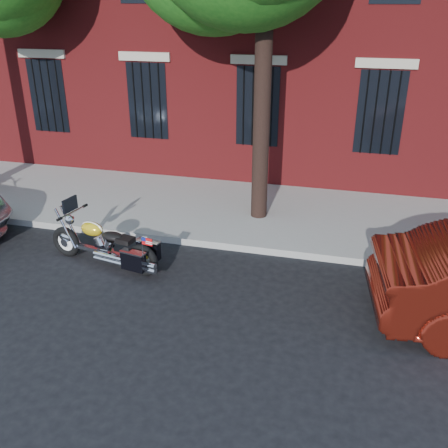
# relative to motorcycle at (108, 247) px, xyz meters

# --- Properties ---
(ground) EXTENTS (120.00, 120.00, 0.00)m
(ground) POSITION_rel_motorcycle_xyz_m (1.86, -0.06, -0.43)
(ground) COLOR black
(ground) RESTS_ON ground
(curb) EXTENTS (40.00, 0.16, 0.15)m
(curb) POSITION_rel_motorcycle_xyz_m (1.86, 1.32, -0.36)
(curb) COLOR gray
(curb) RESTS_ON ground
(sidewalk) EXTENTS (40.00, 3.60, 0.15)m
(sidewalk) POSITION_rel_motorcycle_xyz_m (1.86, 3.20, -0.36)
(sidewalk) COLOR gray
(sidewalk) RESTS_ON ground
(motorcycle) EXTENTS (2.46, 1.02, 1.28)m
(motorcycle) POSITION_rel_motorcycle_xyz_m (0.00, 0.00, 0.00)
(motorcycle) COLOR black
(motorcycle) RESTS_ON ground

